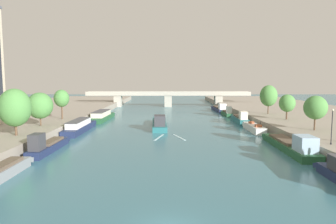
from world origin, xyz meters
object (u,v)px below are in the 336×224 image
moored_boat_left_upstream (102,116)px  bridge_far (168,97)px  moored_boat_left_far (0,171)px  moored_boat_left_near (80,126)px  moored_boat_right_lone (254,128)px  tree_left_far (40,106)px  moored_boat_right_end (219,109)px  tree_left_second (61,98)px  tree_right_by_lamp (315,108)px  barge_midriver (159,123)px  tree_left_third (15,108)px  moored_boat_left_midway (47,145)px  lamppost_right_bank (332,125)px  moored_boat_right_midway (291,145)px  moored_boat_right_far (227,113)px  moored_boat_right_second (240,119)px  tree_right_past_mid (268,96)px  tree_right_third (287,103)px

moored_boat_left_upstream → bridge_far: 42.97m
moored_boat_left_far → moored_boat_left_near: 29.70m
moored_boat_left_upstream → moored_boat_right_lone: (34.44, -17.39, -0.32)m
tree_left_far → moored_boat_right_end: bearing=47.4°
tree_left_second → tree_right_by_lamp: 50.09m
barge_midriver → moored_boat_left_far: 38.27m
moored_boat_left_upstream → moored_boat_left_far: bearing=-90.4°
bridge_far → moored_boat_left_near: bearing=-107.4°
tree_left_second → tree_right_by_lamp: tree_left_second is taller
barge_midriver → bridge_far: bridge_far is taller
tree_left_third → tree_right_by_lamp: 48.31m
moored_boat_left_midway → tree_left_far: size_ratio=1.96×
moored_boat_left_far → tree_left_third: size_ratio=1.45×
moored_boat_left_near → lamppost_right_bank: size_ratio=3.52×
moored_boat_right_midway → moored_boat_right_far: (-0.92, 43.31, 0.00)m
bridge_far → moored_boat_left_midway: bearing=-103.2°
moored_boat_right_second → tree_right_by_lamp: size_ratio=2.14×
moored_boat_right_far → moored_boat_left_far: bearing=-121.6°
tree_left_second → lamppost_right_bank: tree_left_second is taller
moored_boat_right_midway → moored_boat_right_end: bearing=90.7°
moored_boat_right_lone → bridge_far: bearing=106.9°
moored_boat_right_end → lamppost_right_bank: size_ratio=3.41×
moored_boat_left_near → moored_boat_right_lone: moored_boat_right_lone is taller
moored_boat_right_midway → tree_left_far: (-41.48, 12.47, 4.67)m
moored_boat_right_midway → tree_left_second: size_ratio=2.66×
moored_boat_right_far → bridge_far: (-16.85, 30.59, 2.85)m
moored_boat_left_far → tree_right_past_mid: size_ratio=1.45×
moored_boat_left_midway → moored_boat_left_near: bearing=91.4°
moored_boat_right_far → tree_left_third: (-40.17, -40.74, 5.19)m
moored_boat_left_upstream → tree_right_by_lamp: size_ratio=2.88×
tree_left_far → bridge_far: size_ratio=0.10×
moored_boat_left_far → tree_left_far: tree_left_far is taller
moored_boat_right_midway → tree_left_third: size_ratio=2.37×
tree_right_past_mid → barge_midriver: bearing=-159.5°
moored_boat_right_lone → bridge_far: bridge_far is taller
barge_midriver → moored_boat_right_second: bearing=19.5°
tree_left_third → tree_left_far: (-0.39, 9.91, -0.52)m
tree_right_third → tree_left_second: bearing=179.0°
moored_boat_right_midway → tree_left_second: tree_left_second is taller
tree_left_second → tree_right_by_lamp: bearing=-17.2°
moored_boat_left_midway → tree_left_second: 24.06m
tree_left_third → tree_left_second: 19.70m
moored_boat_right_lone → tree_right_by_lamp: bearing=-52.5°
moored_boat_right_midway → tree_right_third: 23.14m
moored_boat_left_upstream → tree_left_far: (-6.53, -22.13, 4.56)m
lamppost_right_bank → bridge_far: 80.75m
moored_boat_right_lone → bridge_far: (-17.26, 56.67, 3.05)m
moored_boat_left_upstream → tree_left_third: bearing=-100.9°
moored_boat_right_lone → barge_midriver: bearing=165.0°
barge_midriver → moored_boat_left_near: barge_midriver is taller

